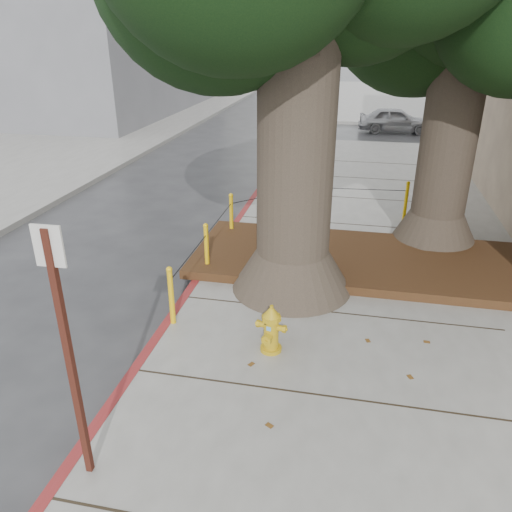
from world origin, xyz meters
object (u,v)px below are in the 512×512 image
at_px(car_silver, 395,120).
at_px(fire_hydrant, 271,329).
at_px(signpost, 67,346).
at_px(car_dark, 140,109).

bearing_deg(car_silver, fire_hydrant, 170.17).
relative_size(fire_hydrant, car_silver, 0.22).
height_order(fire_hydrant, signpost, signpost).
height_order(car_silver, car_dark, car_dark).
distance_m(signpost, car_dark, 22.09).
relative_size(signpost, car_dark, 0.63).
relative_size(car_silver, car_dark, 0.76).
relative_size(fire_hydrant, signpost, 0.27).
xyz_separation_m(fire_hydrant, signpost, (-1.43, -2.40, 1.16)).
bearing_deg(car_silver, signpost, 167.10).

